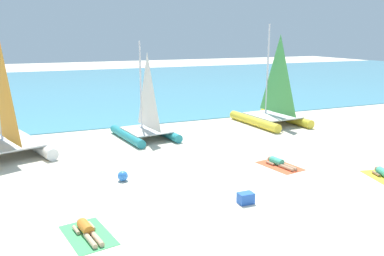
{
  "coord_description": "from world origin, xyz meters",
  "views": [
    {
      "loc": [
        -6.94,
        -11.14,
        5.4
      ],
      "look_at": [
        0.0,
        5.3,
        1.2
      ],
      "focal_mm": 37.56,
      "sensor_mm": 36.0,
      "label": 1
    }
  ],
  "objects": [
    {
      "name": "sailboat_yellow",
      "position": [
        6.89,
        9.11,
        0.89
      ],
      "size": [
        3.25,
        4.79,
        5.99
      ],
      "rotation": [
        0.0,
        0.0,
        0.07
      ],
      "color": "yellow",
      "rests_on": "ground"
    },
    {
      "name": "towel_left",
      "position": [
        -5.66,
        -0.77,
        0.01
      ],
      "size": [
        1.42,
        2.06,
        0.01
      ],
      "primitive_type": "cube",
      "rotation": [
        0.0,
        0.0,
        0.18
      ],
      "color": "#4CB266",
      "rests_on": "ground"
    },
    {
      "name": "sailboat_white",
      "position": [
        -7.88,
        8.3,
        0.92
      ],
      "size": [
        4.3,
        5.44,
        6.21
      ],
      "rotation": [
        0.0,
        0.0,
        0.3
      ],
      "color": "white",
      "rests_on": "ground"
    },
    {
      "name": "ocean_water",
      "position": [
        0.0,
        31.78,
        0.03
      ],
      "size": [
        120.0,
        40.0,
        0.05
      ],
      "primitive_type": "cube",
      "color": "#4C9EB7",
      "rests_on": "ground"
    },
    {
      "name": "towel_middle",
      "position": [
        2.66,
        2.14,
        0.01
      ],
      "size": [
        1.39,
        2.05,
        0.01
      ],
      "primitive_type": "cube",
      "rotation": [
        0.0,
        0.0,
        0.16
      ],
      "color": "#EA5933",
      "rests_on": "ground"
    },
    {
      "name": "beach_ball",
      "position": [
        -3.8,
        3.01,
        0.19
      ],
      "size": [
        0.39,
        0.39,
        0.39
      ],
      "primitive_type": "sphere",
      "color": "#337FE5",
      "rests_on": "ground"
    },
    {
      "name": "ground_plane",
      "position": [
        0.0,
        10.0,
        0.0
      ],
      "size": [
        120.0,
        120.0,
        0.0
      ],
      "primitive_type": "plane",
      "color": "beige"
    },
    {
      "name": "cooler_box",
      "position": [
        -0.58,
        -0.58,
        0.18
      ],
      "size": [
        0.5,
        0.36,
        0.36
      ],
      "primitive_type": "cube",
      "color": "blue",
      "rests_on": "ground"
    },
    {
      "name": "sunbather_middle",
      "position": [
        2.65,
        2.21,
        0.13
      ],
      "size": [
        0.65,
        1.57,
        0.3
      ],
      "rotation": [
        0.0,
        0.0,
        0.16
      ],
      "color": "#3FB28C",
      "rests_on": "towel_middle"
    },
    {
      "name": "sunbather_left",
      "position": [
        -5.68,
        -0.71,
        0.13
      ],
      "size": [
        0.67,
        1.56,
        0.3
      ],
      "rotation": [
        0.0,
        0.0,
        0.18
      ],
      "color": "orange",
      "rests_on": "towel_left"
    },
    {
      "name": "sailboat_teal",
      "position": [
        -1.19,
        8.78,
        0.75
      ],
      "size": [
        2.96,
        4.16,
        5.05
      ],
      "rotation": [
        0.0,
        0.0,
        0.13
      ],
      "color": "teal",
      "rests_on": "ground"
    }
  ]
}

